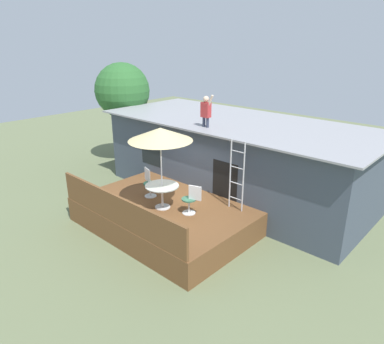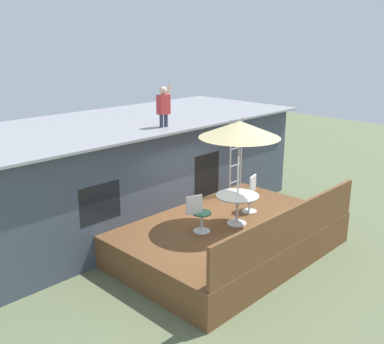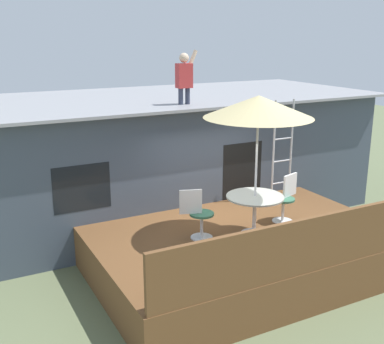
{
  "view_description": "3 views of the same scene",
  "coord_description": "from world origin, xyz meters",
  "px_view_note": "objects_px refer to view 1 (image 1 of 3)",
  "views": [
    {
      "loc": [
        7.59,
        -7.07,
        5.73
      ],
      "look_at": [
        0.07,
        1.11,
        1.59
      ],
      "focal_mm": 33.43,
      "sensor_mm": 36.0,
      "label": 1
    },
    {
      "loc": [
        -7.88,
        -6.56,
        5.17
      ],
      "look_at": [
        -0.3,
        0.85,
        1.97
      ],
      "focal_mm": 41.86,
      "sensor_mm": 36.0,
      "label": 2
    },
    {
      "loc": [
        -4.74,
        -7.08,
        4.34
      ],
      "look_at": [
        -0.44,
        1.12,
        1.71
      ],
      "focal_mm": 45.56,
      "sensor_mm": 36.0,
      "label": 3
    }
  ],
  "objects_px": {
    "patio_table": "(162,190)",
    "patio_chair_left": "(149,183)",
    "patio_chair_right": "(191,200)",
    "backyard_tree": "(122,91)",
    "person_figure": "(206,109)",
    "patio_umbrella": "(160,134)",
    "step_ladder": "(237,176)"
  },
  "relations": [
    {
      "from": "step_ladder",
      "to": "person_figure",
      "type": "height_order",
      "value": "person_figure"
    },
    {
      "from": "step_ladder",
      "to": "backyard_tree",
      "type": "distance_m",
      "value": 8.55
    },
    {
      "from": "patio_table",
      "to": "patio_umbrella",
      "type": "distance_m",
      "value": 1.76
    },
    {
      "from": "person_figure",
      "to": "patio_chair_left",
      "type": "relative_size",
      "value": 1.21
    },
    {
      "from": "patio_umbrella",
      "to": "step_ladder",
      "type": "distance_m",
      "value": 2.58
    },
    {
      "from": "backyard_tree",
      "to": "patio_umbrella",
      "type": "bearing_deg",
      "value": -28.73
    },
    {
      "from": "step_ladder",
      "to": "patio_chair_right",
      "type": "relative_size",
      "value": 2.39
    },
    {
      "from": "backyard_tree",
      "to": "person_figure",
      "type": "bearing_deg",
      "value": -11.06
    },
    {
      "from": "person_figure",
      "to": "backyard_tree",
      "type": "height_order",
      "value": "backyard_tree"
    },
    {
      "from": "patio_table",
      "to": "patio_chair_right",
      "type": "xyz_separation_m",
      "value": [
        0.94,
        0.3,
        -0.13
      ]
    },
    {
      "from": "patio_table",
      "to": "person_figure",
      "type": "height_order",
      "value": "person_figure"
    },
    {
      "from": "person_figure",
      "to": "patio_table",
      "type": "bearing_deg",
      "value": -84.11
    },
    {
      "from": "patio_table",
      "to": "person_figure",
      "type": "xyz_separation_m",
      "value": [
        -0.24,
        2.32,
        2.14
      ]
    },
    {
      "from": "patio_chair_left",
      "to": "backyard_tree",
      "type": "bearing_deg",
      "value": 168.16
    },
    {
      "from": "patio_table",
      "to": "patio_umbrella",
      "type": "relative_size",
      "value": 0.41
    },
    {
      "from": "patio_umbrella",
      "to": "patio_chair_right",
      "type": "distance_m",
      "value": 2.13
    },
    {
      "from": "patio_chair_right",
      "to": "backyard_tree",
      "type": "height_order",
      "value": "backyard_tree"
    },
    {
      "from": "person_figure",
      "to": "patio_chair_left",
      "type": "xyz_separation_m",
      "value": [
        -0.75,
        -1.98,
        -2.27
      ]
    },
    {
      "from": "person_figure",
      "to": "patio_chair_left",
      "type": "distance_m",
      "value": 3.11
    },
    {
      "from": "patio_umbrella",
      "to": "patio_table",
      "type": "bearing_deg",
      "value": 0.0
    },
    {
      "from": "step_ladder",
      "to": "backyard_tree",
      "type": "xyz_separation_m",
      "value": [
        -8.16,
        2.06,
        1.54
      ]
    },
    {
      "from": "patio_table",
      "to": "patio_chair_right",
      "type": "relative_size",
      "value": 1.13
    },
    {
      "from": "patio_umbrella",
      "to": "patio_chair_left",
      "type": "distance_m",
      "value": 2.16
    },
    {
      "from": "patio_table",
      "to": "patio_chair_left",
      "type": "distance_m",
      "value": 1.05
    },
    {
      "from": "patio_umbrella",
      "to": "backyard_tree",
      "type": "distance_m",
      "value": 7.34
    },
    {
      "from": "patio_chair_right",
      "to": "patio_umbrella",
      "type": "bearing_deg",
      "value": 0.0
    },
    {
      "from": "patio_chair_right",
      "to": "backyard_tree",
      "type": "distance_m",
      "value": 8.34
    },
    {
      "from": "patio_chair_right",
      "to": "backyard_tree",
      "type": "bearing_deg",
      "value": -41.27
    },
    {
      "from": "patio_chair_right",
      "to": "patio_table",
      "type": "bearing_deg",
      "value": 0.0
    },
    {
      "from": "step_ladder",
      "to": "patio_chair_right",
      "type": "distance_m",
      "value": 1.55
    },
    {
      "from": "person_figure",
      "to": "backyard_tree",
      "type": "xyz_separation_m",
      "value": [
        -6.2,
        1.21,
        -0.09
      ]
    },
    {
      "from": "patio_chair_right",
      "to": "backyard_tree",
      "type": "xyz_separation_m",
      "value": [
        -7.37,
        3.23,
        2.18
      ]
    }
  ]
}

